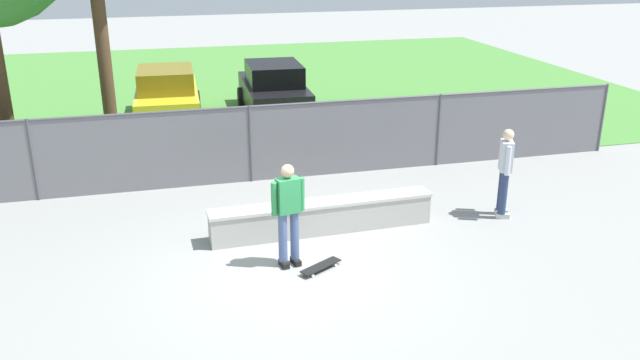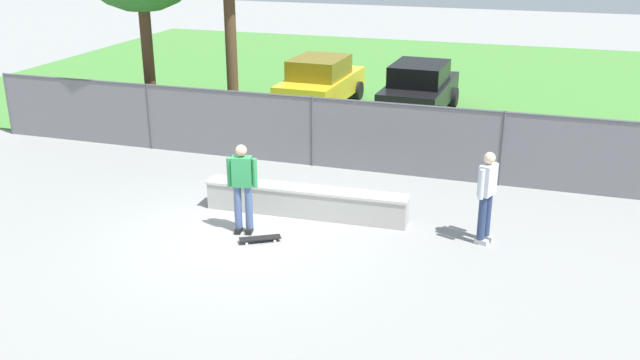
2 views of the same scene
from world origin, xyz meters
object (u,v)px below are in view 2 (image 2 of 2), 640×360
object	(u,v)px
car_black	(419,88)
car_yellow	(320,82)
bystander	(487,193)
skateboarder	(243,185)
concrete_ledge	(306,202)
skateboard	(260,238)

from	to	relation	value
car_black	car_yellow	bearing A→B (deg)	-179.08
bystander	skateboarder	bearing A→B (deg)	-167.77
concrete_ledge	car_yellow	xyz separation A→B (m)	(-2.52, 8.89, 0.52)
concrete_ledge	skateboarder	bearing A→B (deg)	-127.63
skateboard	car_black	world-z (taller)	car_black
car_yellow	bystander	world-z (taller)	bystander
concrete_ledge	bystander	world-z (taller)	bystander
skateboard	bystander	xyz separation A→B (m)	(4.10, 1.32, 0.94)
bystander	car_black	bearing A→B (deg)	107.74
concrete_ledge	car_black	world-z (taller)	car_black
car_yellow	car_black	xyz separation A→B (m)	(3.28, 0.05, 0.00)
skateboard	skateboarder	bearing A→B (deg)	145.11
car_black	bystander	distance (m)	9.57
concrete_ledge	bystander	xyz separation A→B (m)	(3.67, -0.17, 0.69)
skateboarder	car_yellow	bearing A→B (deg)	99.20
skateboarder	car_yellow	xyz separation A→B (m)	(-1.63, 10.05, -0.17)
skateboard	bystander	size ratio (longest dim) A/B	0.43
concrete_ledge	bystander	bearing A→B (deg)	-2.70
concrete_ledge	skateboard	bearing A→B (deg)	-105.76
car_yellow	bystander	distance (m)	10.98
concrete_ledge	car_black	xyz separation A→B (m)	(0.76, 8.94, 0.52)
concrete_ledge	bystander	distance (m)	3.74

